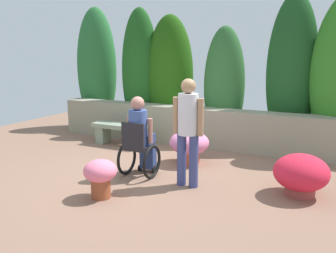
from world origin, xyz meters
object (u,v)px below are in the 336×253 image
object	(u,v)px
person_standing_companion	(188,126)
flower_pot_red_accent	(301,174)
flower_pot_purple_near	(189,145)
stone_bench	(121,132)
person_in_wheelchair	(140,139)
flower_pot_terracotta_by_wall	(100,175)

from	to	relation	value
person_standing_companion	flower_pot_red_accent	distance (m)	1.76
flower_pot_purple_near	person_standing_companion	bearing A→B (deg)	-68.05
stone_bench	flower_pot_red_accent	distance (m)	4.10
stone_bench	person_in_wheelchair	bearing A→B (deg)	-51.88
person_in_wheelchair	stone_bench	bearing A→B (deg)	121.48
flower_pot_red_accent	stone_bench	bearing A→B (deg)	161.65
flower_pot_terracotta_by_wall	flower_pot_red_accent	world-z (taller)	flower_pot_red_accent
flower_pot_purple_near	flower_pot_red_accent	world-z (taller)	flower_pot_red_accent
person_in_wheelchair	flower_pot_terracotta_by_wall	distance (m)	1.10
flower_pot_terracotta_by_wall	flower_pot_red_accent	size ratio (longest dim) A/B	0.71
stone_bench	flower_pot_purple_near	bearing A→B (deg)	-20.83
person_in_wheelchair	person_standing_companion	bearing A→B (deg)	-16.14
person_standing_companion	flower_pot_terracotta_by_wall	distance (m)	1.46
flower_pot_red_accent	flower_pot_terracotta_by_wall	bearing A→B (deg)	-152.04
flower_pot_purple_near	flower_pot_red_accent	bearing A→B (deg)	-19.49
person_in_wheelchair	flower_pot_terracotta_by_wall	bearing A→B (deg)	-101.46
flower_pot_terracotta_by_wall	flower_pot_red_accent	distance (m)	2.84
person_standing_companion	flower_pot_terracotta_by_wall	world-z (taller)	person_standing_companion
person_in_wheelchair	flower_pot_purple_near	xyz separation A→B (m)	(0.45, 0.99, -0.27)
person_standing_companion	flower_pot_purple_near	world-z (taller)	person_standing_companion
stone_bench	flower_pot_red_accent	xyz separation A→B (m)	(3.89, -1.29, 0.01)
person_in_wheelchair	person_standing_companion	distance (m)	0.95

